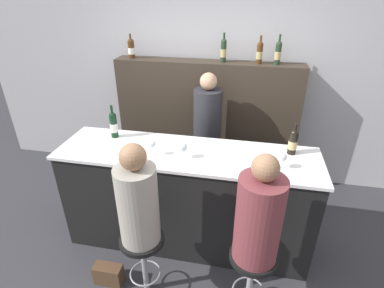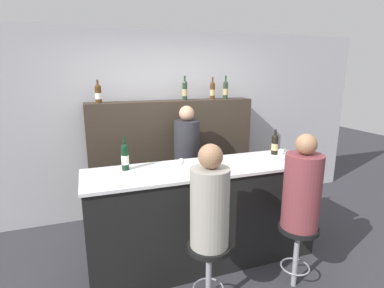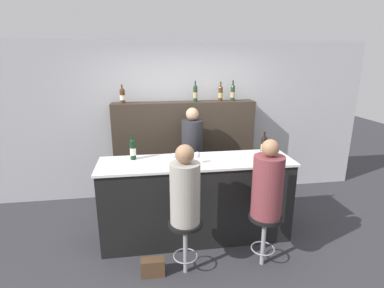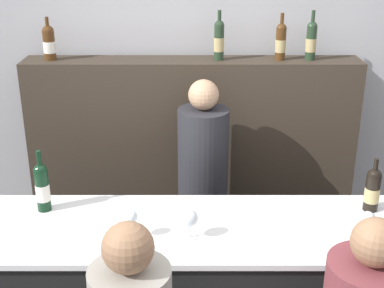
{
  "view_description": "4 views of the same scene",
  "coord_description": "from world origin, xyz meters",
  "px_view_note": "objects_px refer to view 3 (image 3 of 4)",
  "views": [
    {
      "loc": [
        0.53,
        -2.05,
        2.46
      ],
      "look_at": [
        0.07,
        0.23,
        1.22
      ],
      "focal_mm": 28.0,
      "sensor_mm": 36.0,
      "label": 1
    },
    {
      "loc": [
        -1.11,
        -2.41,
        2.04
      ],
      "look_at": [
        -0.14,
        0.32,
        1.34
      ],
      "focal_mm": 28.0,
      "sensor_mm": 36.0,
      "label": 2
    },
    {
      "loc": [
        -0.59,
        -3.2,
        2.33
      ],
      "look_at": [
        -0.07,
        0.25,
        1.33
      ],
      "focal_mm": 28.0,
      "sensor_mm": 36.0,
      "label": 3
    },
    {
      "loc": [
        -0.0,
        -2.03,
        2.49
      ],
      "look_at": [
        0.0,
        0.4,
        1.5
      ],
      "focal_mm": 50.0,
      "sensor_mm": 36.0,
      "label": 4
    }
  ],
  "objects_px": {
    "wine_glass_0": "(174,156)",
    "handbag": "(153,267)",
    "guest_seated_right": "(268,184)",
    "bartender": "(192,163)",
    "wine_bottle_backbar_0": "(122,96)",
    "wine_glass_2": "(264,152)",
    "wine_bottle_counter_1": "(264,144)",
    "bar_stool_right": "(264,226)",
    "wine_bottle_backbar_1": "(195,93)",
    "bar_stool_left": "(185,233)",
    "wine_bottle_backbar_2": "(221,93)",
    "wine_bottle_backbar_3": "(233,93)",
    "wine_glass_1": "(197,155)",
    "guest_seated_left": "(185,190)",
    "wine_bottle_counter_0": "(133,149)"
  },
  "relations": [
    {
      "from": "wine_glass_0",
      "to": "handbag",
      "type": "relative_size",
      "value": 0.56
    },
    {
      "from": "guest_seated_right",
      "to": "bartender",
      "type": "height_order",
      "value": "bartender"
    },
    {
      "from": "wine_bottle_backbar_0",
      "to": "wine_glass_2",
      "type": "distance_m",
      "value": 2.31
    },
    {
      "from": "wine_bottle_counter_1",
      "to": "bar_stool_right",
      "type": "xyz_separation_m",
      "value": [
        -0.28,
        -0.85,
        -0.71
      ]
    },
    {
      "from": "wine_bottle_backbar_1",
      "to": "wine_glass_2",
      "type": "bearing_deg",
      "value": -63.45
    },
    {
      "from": "wine_glass_0",
      "to": "guest_seated_right",
      "type": "xyz_separation_m",
      "value": [
        0.96,
        -0.57,
        -0.18
      ]
    },
    {
      "from": "guest_seated_right",
      "to": "bar_stool_right",
      "type": "bearing_deg",
      "value": 0.0
    },
    {
      "from": "wine_bottle_backbar_0",
      "to": "handbag",
      "type": "relative_size",
      "value": 1.1
    },
    {
      "from": "wine_glass_2",
      "to": "guest_seated_right",
      "type": "relative_size",
      "value": 0.16
    },
    {
      "from": "bar_stool_left",
      "to": "wine_bottle_backbar_2",
      "type": "bearing_deg",
      "value": 66.45
    },
    {
      "from": "wine_bottle_backbar_1",
      "to": "bar_stool_right",
      "type": "height_order",
      "value": "wine_bottle_backbar_1"
    },
    {
      "from": "wine_bottle_backbar_3",
      "to": "bartender",
      "type": "xyz_separation_m",
      "value": [
        -0.72,
        -0.4,
        -1.04
      ]
    },
    {
      "from": "wine_glass_2",
      "to": "handbag",
      "type": "xyz_separation_m",
      "value": [
        -1.44,
        -0.57,
        -1.09
      ]
    },
    {
      "from": "wine_bottle_backbar_0",
      "to": "wine_bottle_backbar_2",
      "type": "bearing_deg",
      "value": 0.0
    },
    {
      "from": "wine_bottle_backbar_0",
      "to": "bar_stool_left",
      "type": "distance_m",
      "value": 2.4
    },
    {
      "from": "wine_glass_0",
      "to": "wine_glass_2",
      "type": "bearing_deg",
      "value": 0.0
    },
    {
      "from": "wine_bottle_backbar_3",
      "to": "wine_bottle_backbar_1",
      "type": "bearing_deg",
      "value": 180.0
    },
    {
      "from": "guest_seated_right",
      "to": "handbag",
      "type": "xyz_separation_m",
      "value": [
        -1.27,
        0.0,
        -0.92
      ]
    },
    {
      "from": "wine_glass_2",
      "to": "bartender",
      "type": "xyz_separation_m",
      "value": [
        -0.77,
        0.92,
        -0.43
      ]
    },
    {
      "from": "bartender",
      "to": "wine_glass_1",
      "type": "bearing_deg",
      "value": -95.08
    },
    {
      "from": "wine_bottle_backbar_0",
      "to": "wine_glass_1",
      "type": "bearing_deg",
      "value": -54.48
    },
    {
      "from": "wine_bottle_backbar_0",
      "to": "guest_seated_right",
      "type": "distance_m",
      "value": 2.61
    },
    {
      "from": "wine_bottle_backbar_3",
      "to": "wine_bottle_counter_1",
      "type": "bearing_deg",
      "value": -81.53
    },
    {
      "from": "wine_glass_1",
      "to": "handbag",
      "type": "relative_size",
      "value": 0.57
    },
    {
      "from": "wine_glass_0",
      "to": "bartender",
      "type": "bearing_deg",
      "value": 68.51
    },
    {
      "from": "wine_bottle_backbar_0",
      "to": "bartender",
      "type": "xyz_separation_m",
      "value": [
        1.03,
        -0.4,
        -1.02
      ]
    },
    {
      "from": "wine_glass_1",
      "to": "wine_glass_2",
      "type": "xyz_separation_m",
      "value": [
        0.85,
        -0.0,
        -0.0
      ]
    },
    {
      "from": "wine_bottle_backbar_3",
      "to": "guest_seated_left",
      "type": "xyz_separation_m",
      "value": [
        -1.03,
        -1.9,
        -0.77
      ]
    },
    {
      "from": "wine_bottle_counter_0",
      "to": "bar_stool_right",
      "type": "xyz_separation_m",
      "value": [
        1.46,
        -0.85,
        -0.73
      ]
    },
    {
      "from": "guest_seated_left",
      "to": "bartender",
      "type": "bearing_deg",
      "value": 78.45
    },
    {
      "from": "wine_bottle_backbar_0",
      "to": "bar_stool_right",
      "type": "relative_size",
      "value": 0.45
    },
    {
      "from": "wine_bottle_backbar_0",
      "to": "wine_glass_0",
      "type": "distance_m",
      "value": 1.59
    },
    {
      "from": "wine_bottle_backbar_0",
      "to": "guest_seated_right",
      "type": "xyz_separation_m",
      "value": [
        1.63,
        -1.9,
        -0.76
      ]
    },
    {
      "from": "wine_bottle_counter_0",
      "to": "wine_glass_2",
      "type": "distance_m",
      "value": 1.66
    },
    {
      "from": "wine_glass_1",
      "to": "bar_stool_left",
      "type": "relative_size",
      "value": 0.23
    },
    {
      "from": "wine_bottle_counter_0",
      "to": "wine_bottle_backbar_2",
      "type": "bearing_deg",
      "value": 37.14
    },
    {
      "from": "wine_bottle_backbar_1",
      "to": "wine_glass_0",
      "type": "relative_size",
      "value": 2.25
    },
    {
      "from": "wine_glass_0",
      "to": "wine_bottle_backbar_2",
      "type": "bearing_deg",
      "value": 56.27
    },
    {
      "from": "wine_glass_0",
      "to": "bar_stool_left",
      "type": "distance_m",
      "value": 0.9
    },
    {
      "from": "wine_bottle_backbar_1",
      "to": "wine_glass_1",
      "type": "xyz_separation_m",
      "value": [
        -0.19,
        -1.33,
        -0.6
      ]
    },
    {
      "from": "wine_bottle_backbar_1",
      "to": "wine_glass_1",
      "type": "height_order",
      "value": "wine_bottle_backbar_1"
    },
    {
      "from": "wine_bottle_backbar_3",
      "to": "bar_stool_left",
      "type": "height_order",
      "value": "wine_bottle_backbar_3"
    },
    {
      "from": "wine_bottle_backbar_1",
      "to": "handbag",
      "type": "height_order",
      "value": "wine_bottle_backbar_1"
    },
    {
      "from": "wine_bottle_backbar_0",
      "to": "wine_glass_1",
      "type": "xyz_separation_m",
      "value": [
        0.95,
        -1.33,
        -0.58
      ]
    },
    {
      "from": "wine_bottle_backbar_0",
      "to": "wine_bottle_counter_0",
      "type": "bearing_deg",
      "value": -80.83
    },
    {
      "from": "wine_bottle_backbar_2",
      "to": "guest_seated_left",
      "type": "height_order",
      "value": "wine_bottle_backbar_2"
    },
    {
      "from": "bar_stool_left",
      "to": "bar_stool_right",
      "type": "relative_size",
      "value": 1.0
    },
    {
      "from": "bar_stool_right",
      "to": "wine_bottle_counter_0",
      "type": "bearing_deg",
      "value": 149.68
    },
    {
      "from": "wine_bottle_backbar_1",
      "to": "bar_stool_left",
      "type": "distance_m",
      "value": 2.34
    },
    {
      "from": "wine_bottle_backbar_0",
      "to": "guest_seated_left",
      "type": "bearing_deg",
      "value": -69.16
    }
  ]
}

